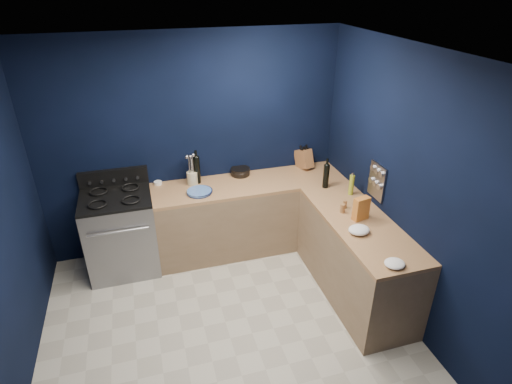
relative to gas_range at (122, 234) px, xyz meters
name	(u,v)px	position (x,y,z in m)	size (l,w,h in m)	color
floor	(230,339)	(0.93, -1.42, -0.47)	(3.50, 3.50, 0.02)	#B3AE9D
ceiling	(219,58)	(0.93, -1.42, 2.15)	(3.50, 3.50, 0.02)	silver
wall_back	(193,146)	(0.93, 0.34, 0.84)	(3.50, 0.02, 2.60)	black
wall_right	(413,195)	(2.69, -1.42, 0.84)	(0.02, 3.50, 2.60)	black
cab_back	(250,216)	(1.53, 0.02, -0.03)	(2.30, 0.63, 0.86)	#82684D
top_back	(250,184)	(1.53, 0.02, 0.42)	(2.30, 0.63, 0.04)	brown
cab_right	(355,259)	(2.37, -1.13, -0.03)	(0.63, 1.67, 0.86)	#82684D
top_right	(360,223)	(2.37, -1.13, 0.42)	(0.63, 1.67, 0.04)	brown
gas_range	(122,234)	(0.00, 0.00, 0.00)	(0.76, 0.66, 0.92)	gray
oven_door	(122,251)	(0.00, -0.32, -0.01)	(0.59, 0.02, 0.42)	black
cooktop	(115,198)	(0.00, 0.00, 0.48)	(0.76, 0.66, 0.03)	black
backguard	(114,178)	(0.00, 0.30, 0.58)	(0.76, 0.06, 0.20)	black
spice_panel	(377,181)	(2.67, -0.87, 0.72)	(0.02, 0.28, 0.38)	gray
wall_outlet	(194,164)	(0.93, 0.32, 0.62)	(0.09, 0.02, 0.13)	white
plate_stack	(199,192)	(0.91, -0.09, 0.46)	(0.28, 0.28, 0.03)	#4552AB
ramekin	(158,183)	(0.48, 0.27, 0.46)	(0.09, 0.09, 0.04)	white
utensil_crock	(192,178)	(0.87, 0.16, 0.52)	(0.12, 0.12, 0.15)	beige
wine_bottle_back	(197,170)	(0.94, 0.18, 0.60)	(0.08, 0.08, 0.33)	black
lemon_basket	(240,172)	(1.47, 0.25, 0.48)	(0.23, 0.23, 0.09)	black
knife_block	(304,159)	(2.30, 0.24, 0.56)	(0.13, 0.22, 0.24)	brown
wine_bottle_right	(326,176)	(2.34, -0.35, 0.58)	(0.07, 0.07, 0.28)	black
oil_bottle	(351,185)	(2.54, -0.59, 0.56)	(0.05, 0.05, 0.24)	#909F25
spice_jar_near	(345,204)	(2.33, -0.85, 0.49)	(0.04, 0.04, 0.09)	olive
spice_jar_far	(342,208)	(2.26, -0.92, 0.49)	(0.05, 0.05, 0.10)	olive
crouton_bag	(361,209)	(2.38, -1.09, 0.56)	(0.16, 0.08, 0.24)	#A40E23
towel_front	(359,230)	(2.24, -1.32, 0.48)	(0.21, 0.18, 0.07)	white
towel_end	(395,264)	(2.29, -1.86, 0.47)	(0.18, 0.16, 0.05)	white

